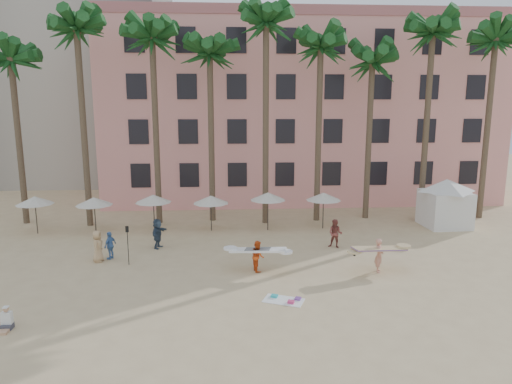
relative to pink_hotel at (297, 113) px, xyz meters
The scene contains 11 objects.
ground 28.09m from the pink_hotel, 105.07° to the right, with size 120.00×120.00×0.00m, color #D1B789.
pink_hotel is the anchor object (origin of this frame).
palm_row 13.71m from the pink_hotel, 120.56° to the right, with size 44.40×5.40×16.30m.
umbrella_row 17.73m from the pink_hotel, 126.53° to the right, with size 22.50×2.70×2.73m.
cabana 17.16m from the pink_hotel, 56.10° to the right, with size 4.67×4.67×3.50m.
beach_towel 27.04m from the pink_hotel, 99.49° to the right, with size 2.05×1.62×0.14m.
carrier_yellow 23.28m from the pink_hotel, 86.96° to the right, with size 3.11×1.50×1.84m.
carrier_white 23.37m from the pink_hotel, 103.65° to the right, with size 3.09×1.49×1.66m.
beachgoers 21.70m from the pink_hotel, 117.45° to the right, with size 14.87×3.69×1.87m.
paddle 24.62m from the pink_hotel, 121.42° to the right, with size 0.18×0.04×2.23m.
seated_man 32.56m from the pink_hotel, 119.60° to the right, with size 0.41×0.72×0.93m.
Camera 1 is at (0.21, -18.85, 8.79)m, focal length 32.00 mm.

